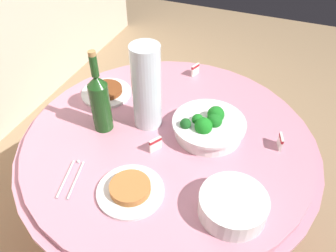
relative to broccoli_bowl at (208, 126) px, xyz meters
The scene contains 12 objects.
ground_plane 0.80m from the broccoli_bowl, 115.62° to the left, with size 6.00×6.00×0.00m, color #9E7F5B.
buffet_table 0.43m from the broccoli_bowl, 115.62° to the left, with size 1.16×1.16×0.74m.
broccoli_bowl is the anchor object (origin of this frame).
plate_stack 0.36m from the broccoli_bowl, 151.43° to the right, with size 0.21×0.21×0.07m.
wine_bottle 0.42m from the broccoli_bowl, 106.10° to the left, with size 0.07×0.07×0.34m.
decorative_fruit_vase 0.27m from the broccoli_bowl, 95.04° to the left, with size 0.11×0.11×0.34m.
serving_tongs 0.53m from the broccoli_bowl, 136.30° to the left, with size 0.17×0.08×0.01m.
food_plate_peanuts 0.39m from the broccoli_bowl, 157.06° to the left, with size 0.22×0.22×0.04m.
food_plate_stir_fry 0.50m from the broccoli_bowl, 80.40° to the left, with size 0.22×0.22×0.03m.
label_placard_front 0.42m from the broccoli_bowl, 25.00° to the left, with size 0.05×0.03×0.05m.
label_placard_mid 0.22m from the broccoli_bowl, 135.12° to the left, with size 0.05×0.03×0.05m.
label_placard_rear 0.27m from the broccoli_bowl, 83.90° to the right, with size 0.05×0.02×0.05m.
Camera 1 is at (-0.87, -0.35, 1.63)m, focal length 35.88 mm.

